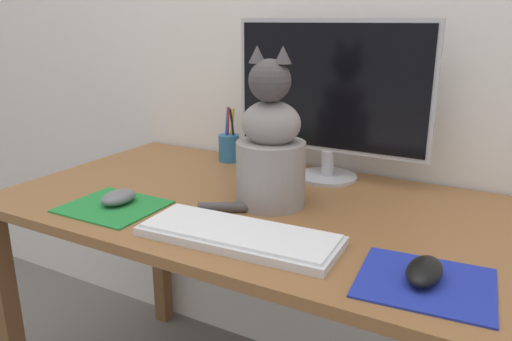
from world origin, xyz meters
name	(u,v)px	position (x,y,z in m)	size (l,w,h in m)	color
desk	(274,238)	(0.00, 0.00, 0.62)	(1.39, 0.72, 0.71)	brown
monitor	(330,94)	(0.03, 0.26, 0.96)	(0.56, 0.17, 0.44)	#B2B2B7
keyboard	(239,235)	(0.03, -0.22, 0.73)	(0.43, 0.18, 0.02)	silver
mousepad_left	(113,206)	(-0.33, -0.21, 0.72)	(0.23, 0.20, 0.00)	#238438
mousepad_right	(425,283)	(0.40, -0.21, 0.72)	(0.24, 0.22, 0.00)	#1E2D9E
computer_mouse_left	(119,197)	(-0.33, -0.19, 0.73)	(0.07, 0.10, 0.03)	slate
computer_mouse_right	(424,271)	(0.40, -0.21, 0.74)	(0.06, 0.11, 0.03)	black
cat	(270,149)	(-0.01, 0.00, 0.86)	(0.23, 0.24, 0.38)	gray
pen_cup	(229,147)	(-0.31, 0.28, 0.76)	(0.07, 0.07, 0.17)	#286089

